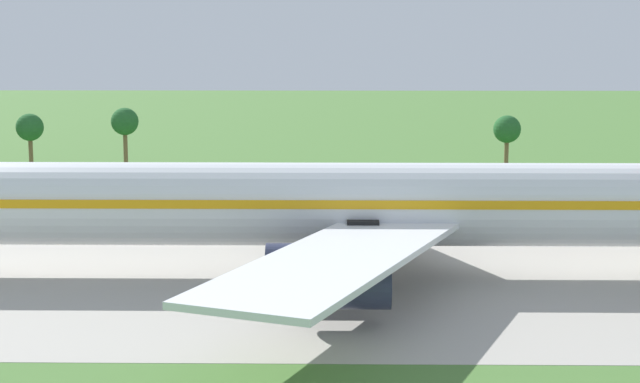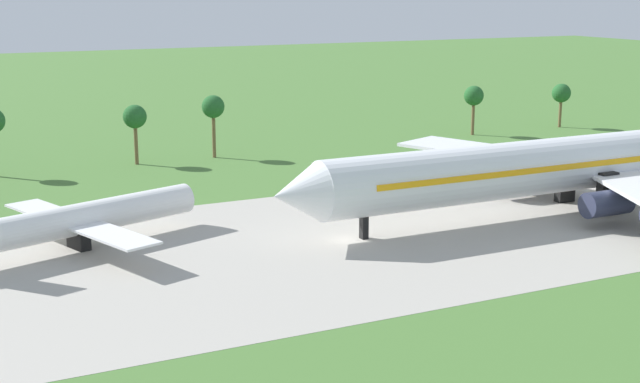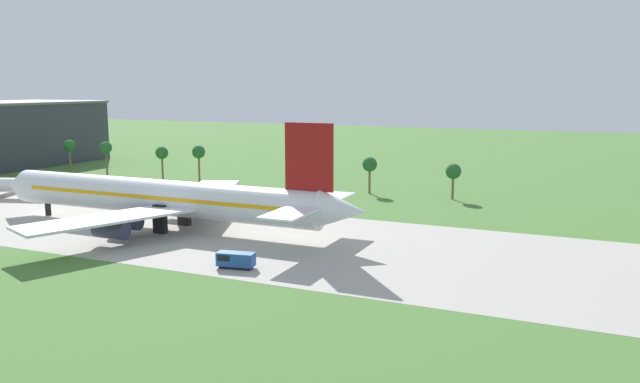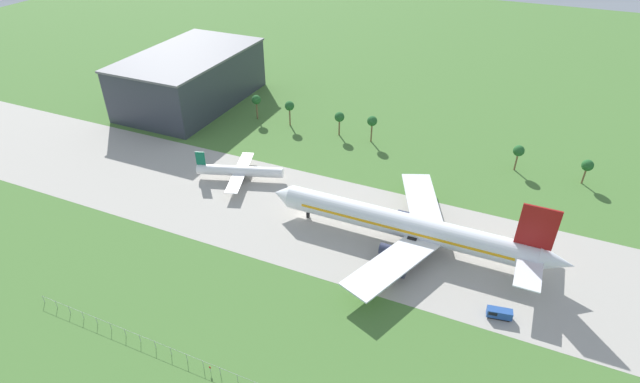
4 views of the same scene
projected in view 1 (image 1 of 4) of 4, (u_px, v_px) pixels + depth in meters
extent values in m
cylinder|color=white|center=(320.00, 204.00, 77.12)|extent=(66.00, 6.55, 6.55)
cube|color=#EFA314|center=(320.00, 198.00, 77.05)|extent=(56.10, 6.68, 0.66)
cube|color=white|center=(338.00, 258.00, 63.09)|extent=(18.65, 29.81, 0.44)
cube|color=white|center=(338.00, 191.00, 91.46)|extent=(18.65, 29.81, 0.44)
cylinder|color=#2D334C|center=(307.00, 264.00, 69.82)|extent=(5.90, 2.95, 2.95)
cylinder|color=#2D334C|center=(345.00, 287.00, 63.31)|extent=(5.90, 2.95, 2.95)
cylinder|color=#2D334C|center=(312.00, 223.00, 85.36)|extent=(5.90, 2.95, 2.95)
cylinder|color=#2D334C|center=(342.00, 211.00, 91.79)|extent=(5.90, 2.95, 2.95)
cube|color=black|center=(363.00, 254.00, 74.00)|extent=(2.40, 1.20, 5.13)
cube|color=black|center=(360.00, 235.00, 81.12)|extent=(2.40, 1.20, 5.13)
cylinder|color=brown|center=(31.00, 157.00, 128.95)|extent=(0.56, 0.56, 6.76)
sphere|color=#235B28|center=(30.00, 127.00, 128.35)|extent=(3.60, 3.60, 3.60)
cylinder|color=brown|center=(506.00, 159.00, 127.99)|extent=(0.56, 0.56, 6.60)
sphere|color=#235B28|center=(507.00, 129.00, 127.40)|extent=(3.60, 3.60, 3.60)
cylinder|color=brown|center=(126.00, 155.00, 128.69)|extent=(0.56, 0.56, 7.54)
sphere|color=#235B28|center=(125.00, 121.00, 128.03)|extent=(3.60, 3.60, 3.60)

